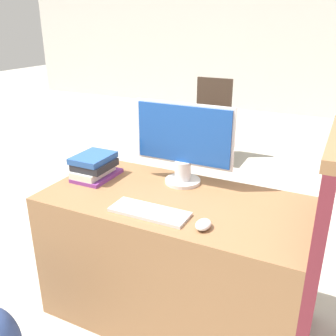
# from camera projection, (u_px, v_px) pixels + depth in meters

# --- Properties ---
(wall_back) EXTENTS (12.00, 0.06, 2.80)m
(wall_back) POSITION_uv_depth(u_px,v_px,m) (314.00, 34.00, 6.28)
(wall_back) COLOR beige
(wall_back) RESTS_ON ground_plane
(desk) EXTENTS (1.39, 0.69, 0.75)m
(desk) POSITION_uv_depth(u_px,v_px,m) (174.00, 259.00, 2.09)
(desk) COLOR #8C603D
(desk) RESTS_ON ground_plane
(carrel_divider) EXTENTS (0.07, 0.68, 1.20)m
(carrel_divider) POSITION_uv_depth(u_px,v_px,m) (317.00, 258.00, 1.71)
(carrel_divider) COLOR maroon
(carrel_divider) RESTS_ON ground_plane
(monitor) EXTENTS (0.57, 0.20, 0.46)m
(monitor) POSITION_uv_depth(u_px,v_px,m) (183.00, 143.00, 2.05)
(monitor) COLOR silver
(monitor) RESTS_ON desk
(keyboard) EXTENTS (0.39, 0.15, 0.02)m
(keyboard) POSITION_uv_depth(u_px,v_px,m) (149.00, 212.00, 1.80)
(keyboard) COLOR silver
(keyboard) RESTS_ON desk
(mouse) EXTENTS (0.07, 0.10, 0.04)m
(mouse) POSITION_uv_depth(u_px,v_px,m) (203.00, 225.00, 1.66)
(mouse) COLOR silver
(mouse) RESTS_ON desk
(book_stack) EXTENTS (0.21, 0.28, 0.14)m
(book_stack) POSITION_uv_depth(u_px,v_px,m) (94.00, 167.00, 2.18)
(book_stack) COLOR #7A3384
(book_stack) RESTS_ON desk
(far_chair) EXTENTS (0.44, 0.44, 0.97)m
(far_chair) POSITION_uv_depth(u_px,v_px,m) (210.00, 117.00, 4.53)
(far_chair) COLOR #38281E
(far_chair) RESTS_ON ground_plane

